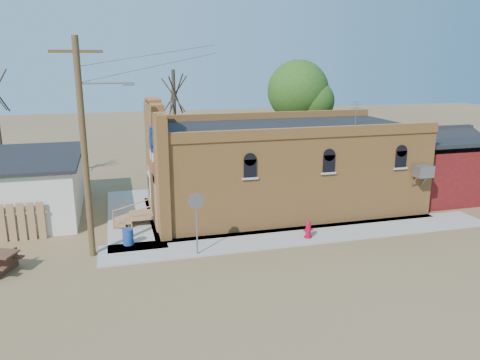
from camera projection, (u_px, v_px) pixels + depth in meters
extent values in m
plane|color=brown|center=(283.00, 246.00, 20.91)|extent=(120.00, 120.00, 0.00)
cube|color=#9E9991|center=(307.00, 235.00, 22.13)|extent=(19.00, 2.20, 0.08)
cube|color=#9E9991|center=(133.00, 216.00, 24.90)|extent=(2.60, 10.00, 0.08)
cube|color=#CB833E|center=(284.00, 168.00, 26.01)|extent=(14.00, 7.00, 4.50)
cube|color=black|center=(285.00, 127.00, 25.43)|extent=(13.80, 6.80, 0.12)
cube|color=#CB833E|center=(156.00, 164.00, 24.06)|extent=(0.50, 7.40, 5.80)
cube|color=navy|center=(151.00, 147.00, 22.59)|extent=(0.08, 1.10, 1.56)
cube|color=gray|center=(424.00, 171.00, 23.78)|extent=(0.85, 0.65, 0.60)
cube|color=#5C0F14|center=(429.00, 169.00, 28.59)|extent=(5.00, 6.00, 3.20)
cylinder|color=#46341C|center=(84.00, 152.00, 18.82)|extent=(0.26, 0.26, 9.00)
cube|color=#46341C|center=(76.00, 51.00, 17.86)|extent=(2.00, 0.12, 0.12)
cylinder|color=gray|center=(103.00, 83.00, 18.38)|extent=(1.80, 0.08, 0.08)
cube|color=gray|center=(129.00, 84.00, 18.65)|extent=(0.45, 0.22, 0.14)
cylinder|color=#3F3124|center=(175.00, 127.00, 31.37)|extent=(0.24, 0.24, 7.50)
cylinder|color=#3F3124|center=(297.00, 130.00, 34.28)|extent=(0.28, 0.28, 6.30)
sphere|color=#264814|center=(298.00, 91.00, 33.58)|extent=(4.40, 4.40, 4.40)
cylinder|color=#A30922|center=(308.00, 237.00, 21.71)|extent=(0.39, 0.39, 0.07)
cylinder|color=#A30922|center=(308.00, 230.00, 21.63)|extent=(0.27, 0.27, 0.62)
sphere|color=#A30922|center=(308.00, 223.00, 21.55)|extent=(0.25, 0.25, 0.25)
cylinder|color=#A30922|center=(310.00, 231.00, 21.48)|extent=(0.12, 0.14, 0.11)
cylinder|color=#A30922|center=(305.00, 230.00, 21.59)|extent=(0.14, 0.12, 0.11)
cylinder|color=#A30922|center=(311.00, 229.00, 21.67)|extent=(0.14, 0.12, 0.11)
cylinder|color=gray|center=(197.00, 226.00, 19.59)|extent=(0.08, 0.08, 2.47)
cylinder|color=gray|center=(196.00, 201.00, 19.29)|extent=(0.73, 0.21, 0.74)
cylinder|color=red|center=(196.00, 201.00, 19.33)|extent=(0.73, 0.21, 0.74)
cylinder|color=navy|center=(128.00, 237.00, 20.82)|extent=(0.59, 0.59, 0.73)
cube|color=#533021|center=(7.00, 264.00, 18.12)|extent=(0.71, 1.48, 0.79)
cube|color=#533021|center=(1.00, 255.00, 18.80)|extent=(1.98, 1.09, 0.06)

